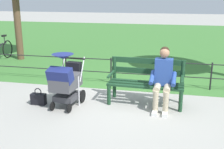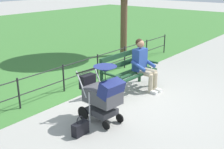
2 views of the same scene
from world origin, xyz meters
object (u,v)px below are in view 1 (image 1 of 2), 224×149
object	(u,v)px
stroller	(66,80)
bicycle	(0,51)
person_on_bench	(163,77)
handbag	(38,99)
park_bench	(146,80)

from	to	relation	value
stroller	bicycle	bearing A→B (deg)	-42.25
person_on_bench	bicycle	distance (m)	6.60
person_on_bench	handbag	distance (m)	2.69
handbag	person_on_bench	bearing A→B (deg)	-171.70
park_bench	handbag	bearing A→B (deg)	15.01
park_bench	stroller	distance (m)	1.72
person_on_bench	stroller	size ratio (longest dim) A/B	1.11
park_bench	stroller	xyz separation A→B (m)	(1.61, 0.59, 0.07)
person_on_bench	stroller	world-z (taller)	person_on_bench
stroller	handbag	world-z (taller)	stroller
park_bench	handbag	xyz separation A→B (m)	(2.25, 0.60, -0.40)
bicycle	person_on_bench	bearing A→B (deg)	151.73
park_bench	stroller	size ratio (longest dim) A/B	1.41
person_on_bench	bicycle	bearing A→B (deg)	-28.27
stroller	person_on_bench	bearing A→B (deg)	-169.51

